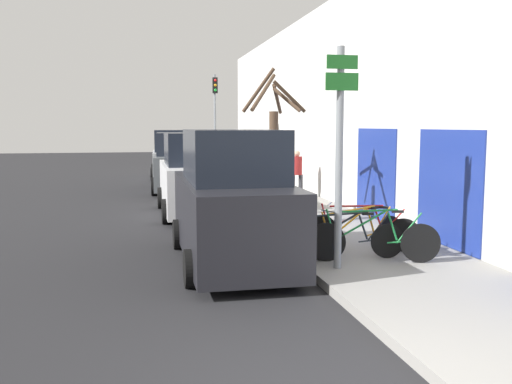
# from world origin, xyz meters

# --- Properties ---
(ground_plane) EXTENTS (80.00, 80.00, 0.00)m
(ground_plane) POSITION_xyz_m (0.00, 11.20, 0.00)
(ground_plane) COLOR black
(sidewalk_curb) EXTENTS (3.20, 32.00, 0.15)m
(sidewalk_curb) POSITION_xyz_m (2.60, 14.00, 0.07)
(sidewalk_curb) COLOR gray
(sidewalk_curb) RESTS_ON ground
(building_facade) EXTENTS (0.23, 32.00, 6.50)m
(building_facade) POSITION_xyz_m (4.35, 13.90, 3.23)
(building_facade) COLOR silver
(building_facade) RESTS_ON ground
(signpost) EXTENTS (0.56, 0.15, 3.69)m
(signpost) POSITION_xyz_m (1.48, 4.42, 2.12)
(signpost) COLOR gray
(signpost) RESTS_ON sidewalk_curb
(bicycle_0) EXTENTS (2.27, 0.72, 0.96)m
(bicycle_0) POSITION_xyz_m (2.24, 4.69, 0.56)
(bicycle_0) COLOR black
(bicycle_0) RESTS_ON sidewalk_curb
(bicycle_1) EXTENTS (2.20, 0.44, 0.87)m
(bicycle_1) POSITION_xyz_m (1.84, 4.96, 0.53)
(bicycle_1) COLOR black
(bicycle_1) RESTS_ON sidewalk_curb
(bicycle_2) EXTENTS (2.23, 0.98, 0.89)m
(bicycle_2) POSITION_xyz_m (2.20, 5.34, 0.54)
(bicycle_2) COLOR black
(bicycle_2) RESTS_ON sidewalk_curb
(bicycle_3) EXTENTS (1.99, 1.07, 0.89)m
(bicycle_3) POSITION_xyz_m (2.44, 5.72, 0.53)
(bicycle_3) COLOR black
(bicycle_3) RESTS_ON sidewalk_curb
(parked_car_0) EXTENTS (2.01, 4.70, 2.48)m
(parked_car_0) POSITION_xyz_m (-0.12, 5.68, 1.12)
(parked_car_0) COLOR black
(parked_car_0) RESTS_ON ground
(parked_car_1) EXTENTS (2.02, 4.61, 2.35)m
(parked_car_1) POSITION_xyz_m (-0.22, 11.67, 1.07)
(parked_car_1) COLOR silver
(parked_car_1) RESTS_ON ground
(parked_car_2) EXTENTS (2.21, 4.89, 2.28)m
(parked_car_2) POSITION_xyz_m (-0.26, 17.79, 1.04)
(parked_car_2) COLOR #51565B
(parked_car_2) RESTS_ON ground
(parked_car_3) EXTENTS (2.19, 4.21, 2.33)m
(parked_car_3) POSITION_xyz_m (-0.16, 23.25, 1.04)
(parked_car_3) COLOR #B2B7BC
(parked_car_3) RESTS_ON ground
(pedestrian_near) EXTENTS (0.42, 0.35, 1.58)m
(pedestrian_near) POSITION_xyz_m (3.39, 13.72, 1.07)
(pedestrian_near) COLOR #333338
(pedestrian_near) RESTS_ON sidewalk_curb
(pedestrian_far) EXTENTS (0.41, 0.35, 1.58)m
(pedestrian_far) POSITION_xyz_m (2.13, 10.19, 1.06)
(pedestrian_far) COLOR #4C3D2D
(pedestrian_far) RESTS_ON sidewalk_curb
(street_tree) EXTENTS (1.60, 2.22, 3.77)m
(street_tree) POSITION_xyz_m (1.38, 8.67, 1.97)
(street_tree) COLOR #4C3828
(street_tree) RESTS_ON sidewalk_curb
(traffic_light) EXTENTS (0.20, 0.30, 4.50)m
(traffic_light) POSITION_xyz_m (1.39, 19.20, 3.03)
(traffic_light) COLOR gray
(traffic_light) RESTS_ON sidewalk_curb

